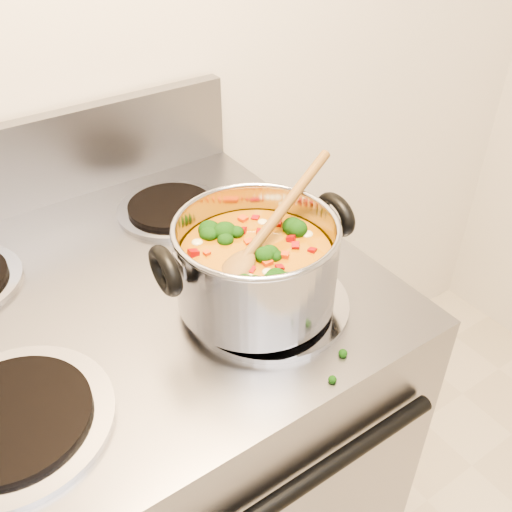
% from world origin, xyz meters
% --- Properties ---
extents(electric_range, '(0.77, 0.69, 1.08)m').
position_xyz_m(electric_range, '(0.07, 1.16, 0.47)').
color(electric_range, gray).
rests_on(electric_range, ground).
extents(stockpot, '(0.28, 0.22, 0.14)m').
position_xyz_m(stockpot, '(0.24, 1.02, 1.00)').
color(stockpot, '#A2A2AA').
rests_on(stockpot, electric_range).
extents(wooden_spoon, '(0.26, 0.12, 0.10)m').
position_xyz_m(wooden_spoon, '(0.25, 1.02, 1.03)').
color(wooden_spoon, brown).
rests_on(wooden_spoon, stockpot).
extents(cooktop_crumbs, '(0.14, 0.34, 0.01)m').
position_xyz_m(cooktop_crumbs, '(0.29, 0.92, 0.92)').
color(cooktop_crumbs, black).
rests_on(cooktop_crumbs, electric_range).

